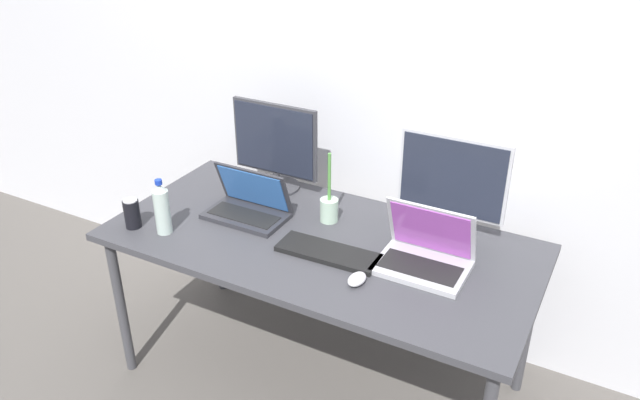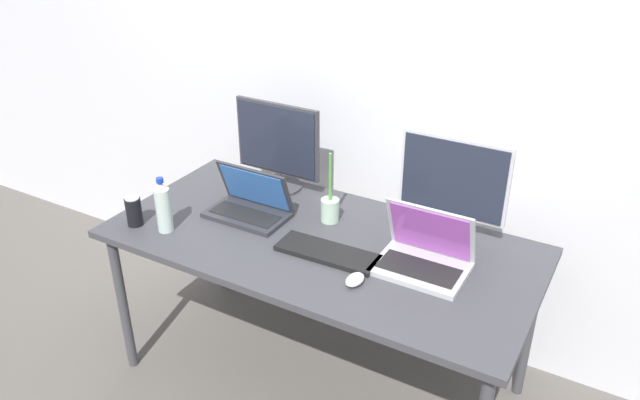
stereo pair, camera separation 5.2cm
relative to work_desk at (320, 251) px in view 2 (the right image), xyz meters
name	(u,v)px [view 2 (the right image)]	position (x,y,z in m)	size (l,w,h in m)	color
ground_plane	(320,377)	(0.00, 0.00, -0.68)	(16.00, 16.00, 0.00)	#5B5651
wall_back	(387,68)	(0.00, 0.59, 0.62)	(7.00, 0.08, 2.60)	silver
work_desk	(320,251)	(0.00, 0.00, 0.00)	(1.73, 0.84, 0.74)	#424247
monitor_left	(278,146)	(-0.40, 0.31, 0.27)	(0.43, 0.22, 0.41)	#38383D
monitor_center	(453,186)	(0.43, 0.31, 0.27)	(0.44, 0.22, 0.42)	silver
laptop_silver	(250,204)	(-0.36, 0.03, 0.11)	(0.35, 0.21, 0.21)	#2D2D33
laptop_secondary	(424,254)	(0.44, 0.02, 0.11)	(0.34, 0.25, 0.25)	#B7B7BC
keyboard_main	(328,253)	(0.08, -0.09, 0.07)	(0.41, 0.14, 0.02)	black
mouse_by_keyboard	(355,280)	(0.26, -0.20, 0.07)	(0.06, 0.09, 0.03)	silver
water_bottle	(163,207)	(-0.59, -0.25, 0.17)	(0.06, 0.06, 0.24)	silver
soda_can_near_keyboard	(134,211)	(-0.73, -0.28, 0.12)	(0.07, 0.07, 0.13)	black
bamboo_vase	(330,208)	(-0.04, 0.15, 0.12)	(0.08, 0.08, 0.31)	#B2D1B7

